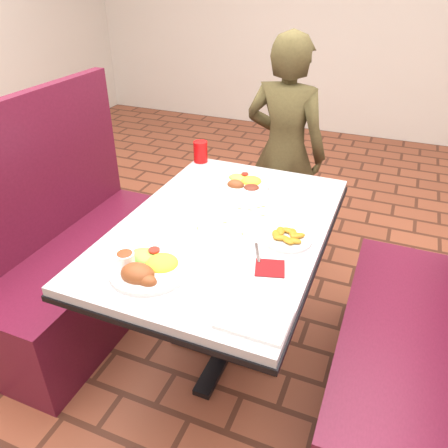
{
  "coord_description": "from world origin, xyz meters",
  "views": [
    {
      "loc": [
        0.58,
        -1.4,
        1.67
      ],
      "look_at": [
        0.0,
        0.0,
        0.75
      ],
      "focal_mm": 35.0,
      "sensor_mm": 36.0,
      "label": 1
    }
  ],
  "objects_px": {
    "diner_person": "(284,153)",
    "red_tumbler": "(201,152)",
    "near_dinner_plate": "(147,264)",
    "booth_bench_right": "(410,354)",
    "booth_bench_left": "(81,263)",
    "dining_table": "(224,244)",
    "plantain_plate": "(287,237)",
    "far_dinner_plate": "(244,181)"
  },
  "relations": [
    {
      "from": "booth_bench_left",
      "to": "booth_bench_right",
      "type": "distance_m",
      "value": 1.6
    },
    {
      "from": "dining_table",
      "to": "red_tumbler",
      "type": "bearing_deg",
      "value": 123.21
    },
    {
      "from": "booth_bench_right",
      "to": "diner_person",
      "type": "relative_size",
      "value": 0.88
    },
    {
      "from": "booth_bench_left",
      "to": "booth_bench_right",
      "type": "xyz_separation_m",
      "value": [
        1.6,
        0.0,
        0.0
      ]
    },
    {
      "from": "plantain_plate",
      "to": "red_tumbler",
      "type": "distance_m",
      "value": 0.85
    },
    {
      "from": "diner_person",
      "to": "near_dinner_plate",
      "type": "height_order",
      "value": "diner_person"
    },
    {
      "from": "dining_table",
      "to": "red_tumbler",
      "type": "height_order",
      "value": "red_tumbler"
    },
    {
      "from": "booth_bench_right",
      "to": "near_dinner_plate",
      "type": "bearing_deg",
      "value": -156.96
    },
    {
      "from": "booth_bench_left",
      "to": "diner_person",
      "type": "bearing_deg",
      "value": 51.98
    },
    {
      "from": "dining_table",
      "to": "near_dinner_plate",
      "type": "bearing_deg",
      "value": -107.44
    },
    {
      "from": "diner_person",
      "to": "red_tumbler",
      "type": "xyz_separation_m",
      "value": [
        -0.34,
        -0.45,
        0.12
      ]
    },
    {
      "from": "near_dinner_plate",
      "to": "red_tumbler",
      "type": "xyz_separation_m",
      "value": [
        -0.24,
        0.94,
        0.02
      ]
    },
    {
      "from": "dining_table",
      "to": "plantain_plate",
      "type": "xyz_separation_m",
      "value": [
        0.27,
        -0.02,
        0.11
      ]
    },
    {
      "from": "dining_table",
      "to": "booth_bench_left",
      "type": "bearing_deg",
      "value": 180.0
    },
    {
      "from": "booth_bench_right",
      "to": "plantain_plate",
      "type": "distance_m",
      "value": 0.68
    },
    {
      "from": "diner_person",
      "to": "red_tumbler",
      "type": "relative_size",
      "value": 12.41
    },
    {
      "from": "booth_bench_left",
      "to": "far_dinner_plate",
      "type": "distance_m",
      "value": 0.95
    },
    {
      "from": "booth_bench_right",
      "to": "plantain_plate",
      "type": "height_order",
      "value": "booth_bench_right"
    },
    {
      "from": "booth_bench_left",
      "to": "red_tumbler",
      "type": "bearing_deg",
      "value": 51.45
    },
    {
      "from": "dining_table",
      "to": "far_dinner_plate",
      "type": "distance_m",
      "value": 0.39
    },
    {
      "from": "dining_table",
      "to": "diner_person",
      "type": "bearing_deg",
      "value": 91.13
    },
    {
      "from": "dining_table",
      "to": "booth_bench_left",
      "type": "relative_size",
      "value": 1.01
    },
    {
      "from": "dining_table",
      "to": "plantain_plate",
      "type": "bearing_deg",
      "value": -3.77
    },
    {
      "from": "dining_table",
      "to": "plantain_plate",
      "type": "distance_m",
      "value": 0.29
    },
    {
      "from": "booth_bench_right",
      "to": "red_tumbler",
      "type": "xyz_separation_m",
      "value": [
        -1.16,
        0.55,
        0.48
      ]
    },
    {
      "from": "diner_person",
      "to": "dining_table",
      "type": "bearing_deg",
      "value": 97.61
    },
    {
      "from": "booth_bench_left",
      "to": "near_dinner_plate",
      "type": "xyz_separation_m",
      "value": [
        0.68,
        -0.39,
        0.45
      ]
    },
    {
      "from": "booth_bench_left",
      "to": "dining_table",
      "type": "bearing_deg",
      "value": 0.0
    },
    {
      "from": "booth_bench_right",
      "to": "far_dinner_plate",
      "type": "bearing_deg",
      "value": 156.54
    },
    {
      "from": "dining_table",
      "to": "plantain_plate",
      "type": "relative_size",
      "value": 6.35
    },
    {
      "from": "booth_bench_right",
      "to": "dining_table",
      "type": "bearing_deg",
      "value": 180.0
    },
    {
      "from": "far_dinner_plate",
      "to": "plantain_plate",
      "type": "distance_m",
      "value": 0.5
    },
    {
      "from": "diner_person",
      "to": "red_tumbler",
      "type": "distance_m",
      "value": 0.57
    },
    {
      "from": "plantain_plate",
      "to": "red_tumbler",
      "type": "relative_size",
      "value": 1.73
    },
    {
      "from": "diner_person",
      "to": "far_dinner_plate",
      "type": "distance_m",
      "value": 0.64
    },
    {
      "from": "dining_table",
      "to": "booth_bench_right",
      "type": "bearing_deg",
      "value": 0.0
    },
    {
      "from": "far_dinner_plate",
      "to": "diner_person",
      "type": "bearing_deg",
      "value": 87.59
    },
    {
      "from": "booth_bench_left",
      "to": "booth_bench_right",
      "type": "height_order",
      "value": "same"
    },
    {
      "from": "booth_bench_right",
      "to": "near_dinner_plate",
      "type": "height_order",
      "value": "booth_bench_right"
    },
    {
      "from": "near_dinner_plate",
      "to": "far_dinner_plate",
      "type": "xyz_separation_m",
      "value": [
        0.08,
        0.76,
        -0.01
      ]
    },
    {
      "from": "near_dinner_plate",
      "to": "red_tumbler",
      "type": "distance_m",
      "value": 0.97
    },
    {
      "from": "booth_bench_left",
      "to": "red_tumbler",
      "type": "relative_size",
      "value": 10.87
    }
  ]
}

